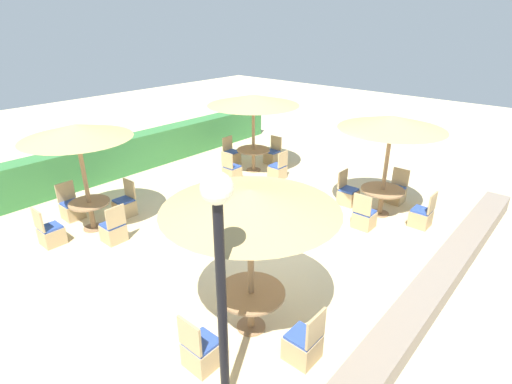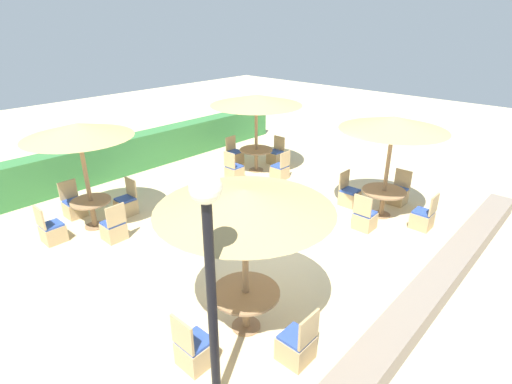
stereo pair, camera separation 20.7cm
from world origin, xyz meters
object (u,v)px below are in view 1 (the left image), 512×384
Objects in this scene: patio_chair_front_right_south at (421,216)px; round_table_front_left at (251,299)px; parasol_front_left at (250,200)px; patio_chair_back_left_south at (114,231)px; round_table_back_right at (253,154)px; patio_chair_front_right_north at (348,195)px; patio_chair_back_left_east at (125,206)px; patio_chair_back_right_east at (272,156)px; patio_chair_front_left_west at (201,351)px; lamp_post at (220,253)px; parasol_front_right at (392,123)px; parasol_back_left at (76,132)px; parasol_back_right at (253,100)px; patio_chair_back_right_west at (232,171)px; patio_chair_back_right_north at (232,156)px; patio_chair_back_left_west at (51,234)px; patio_chair_back_left_north at (72,209)px; round_table_back_left at (90,209)px; patio_chair_back_right_south at (278,171)px; patio_chair_front_left_south at (303,345)px; round_table_front_right at (382,194)px; patio_chair_front_right_west at (364,218)px.

round_table_front_left is at bearing 171.26° from patio_chair_front_right_south.
parasol_front_left is 2.86× the size of patio_chair_back_left_south.
round_table_back_right is (5.61, 4.88, -1.75)m from parasol_front_left.
patio_chair_front_right_north is (5.34, 1.19, -0.32)m from round_table_front_left.
patio_chair_back_left_east is 1.00× the size of patio_chair_back_left_south.
patio_chair_back_left_east is at bearing 86.52° from patio_chair_back_right_east.
patio_chair_front_left_west is (-1.07, 0.02, -0.32)m from round_table_front_left.
parasol_front_left is (1.29, 0.69, -0.01)m from lamp_post.
parasol_front_left is at bearing 171.26° from patio_chair_front_right_south.
parasol_back_left is at bearing 137.15° from parasol_front_right.
patio_chair_front_left_west is 8.52m from parasol_back_right.
patio_chair_front_left_west is 7.43m from patio_chair_back_right_west.
lamp_post is 9.82m from patio_chair_back_right_north.
parasol_back_left is (-5.64, -0.76, 2.16)m from patio_chair_back_right_north.
parasol_back_right is 3.14× the size of patio_chair_back_left_east.
patio_chair_back_left_east is at bearing 90.42° from patio_chair_back_left_west.
patio_chair_back_left_west is at bearing 177.21° from parasol_back_right.
patio_chair_back_right_west is 1.00× the size of patio_chair_back_right_north.
parasol_back_right is at bearing 41.00° from parasol_front_left.
patio_chair_back_right_north is (5.65, 5.94, -2.08)m from parasol_front_left.
round_table_back_left is at bearing 93.59° from patio_chair_back_left_north.
round_table_back_right reaches higher than round_table_front_left.
patio_chair_back_right_south is at bearing -13.80° from parasol_back_left.
patio_chair_front_left_south is at bearing -166.73° from parasol_front_right.
patio_chair_back_right_west is 1.53m from patio_chair_back_right_north.
parasol_front_left reaches higher than patio_chair_front_right_north.
parasol_back_right reaches higher than patio_chair_back_left_south.
patio_chair_front_right_north and patio_chair_back_left_north have the same top height.
patio_chair_front_left_south is (1.30, -0.35, -2.09)m from lamp_post.
patio_chair_back_left_south is at bearing 75.06° from lamp_post.
patio_chair_back_left_south is (1.01, -0.95, 0.00)m from patio_chair_back_left_west.
round_table_back_left is at bearing 91.16° from patio_chair_back_left_south.
round_table_front_left is 4.26m from patio_chair_back_left_south.
patio_chair_back_right_west reaches higher than round_table_front_left.
patio_chair_front_left_west and patio_chair_back_right_west have the same top height.
parasol_front_right reaches higher than round_table_back_right.
patio_chair_back_right_east is 6.78m from patio_chair_back_left_north.
round_table_back_right is 5.01m from parasol_front_right.
round_table_front_right is at bearing -93.25° from round_table_back_right.
parasol_back_left is (0.01, 5.17, 1.85)m from round_table_front_left.
patio_chair_front_left_south is 8.86m from patio_chair_back_right_east.
patio_chair_back_right_east is 6.62m from round_table_back_left.
parasol_front_right is 8.34m from patio_chair_back_left_west.
patio_chair_front_right_north is at bearing -36.79° from parasol_back_left.
parasol_back_left is at bearing 92.27° from patio_chair_back_left_east.
patio_chair_front_right_west is 7.37m from patio_chair_back_left_north.
parasol_front_left reaches higher than patio_chair_front_right_west.
patio_chair_front_right_west and patio_chair_front_right_south have the same top height.
patio_chair_back_left_east is at bearing 175.91° from round_table_back_right.
patio_chair_back_right_east is 1.00× the size of patio_chair_back_left_east.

